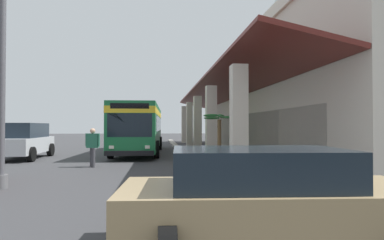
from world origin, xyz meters
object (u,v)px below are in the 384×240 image
parked_sedan_tan (268,198)px  pedestrian (93,145)px  parked_suv_silver (24,140)px  transit_bus (140,125)px  lot_light_pole (2,60)px  potted_palm (219,153)px

parked_sedan_tan → pedestrian: size_ratio=2.64×
parked_suv_silver → pedestrian: size_ratio=2.85×
transit_bus → parked_sedan_tan: (17.50, 2.83, -1.10)m
parked_sedan_tan → pedestrian: 11.05m
parked_suv_silver → transit_bus: bearing=118.1°
parked_sedan_tan → parked_suv_silver: 16.81m
lot_light_pole → pedestrian: bearing=161.1°
parked_sedan_tan → parked_suv_silver: (-14.21, -8.98, 0.27)m
parked_sedan_tan → potted_palm: 8.96m
transit_bus → lot_light_pole: 12.76m
parked_sedan_tan → potted_palm: (-8.91, 0.97, -0.09)m
parked_suv_silver → lot_light_pole: size_ratio=0.70×
parked_sedan_tan → lot_light_pole: lot_light_pole is taller
lot_light_pole → transit_bus: bearing=164.9°
parked_suv_silver → potted_palm: bearing=61.9°
parked_sedan_tan → potted_palm: bearing=173.8°
pedestrian → potted_palm: 5.58m
parked_sedan_tan → potted_palm: potted_palm is taller
parked_suv_silver → lot_light_pole: (8.90, 2.88, 2.70)m
parked_sedan_tan → lot_light_pole: bearing=-131.0°
parked_suv_silver → pedestrian: parked_suv_silver is taller
transit_bus → potted_palm: 9.47m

